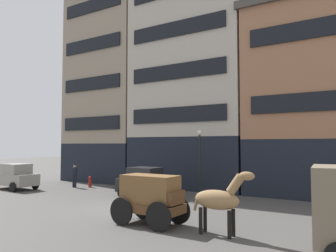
{
  "coord_description": "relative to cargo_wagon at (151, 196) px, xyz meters",
  "views": [
    {
      "loc": [
        10.75,
        -13.29,
        3.22
      ],
      "look_at": [
        1.35,
        1.91,
        4.23
      ],
      "focal_mm": 35.15,
      "sensor_mm": 36.0,
      "label": 1
    }
  ],
  "objects": [
    {
      "name": "ground_plane",
      "position": [
        -3.14,
        2.29,
        -1.15
      ],
      "size": [
        120.0,
        120.0,
        0.0
      ],
      "primitive_type": "plane",
      "color": "#4C4947"
    },
    {
      "name": "building_far_left",
      "position": [
        -12.44,
        11.81,
        7.55
      ],
      "size": [
        7.91,
        5.98,
        17.3
      ],
      "color": "black",
      "rests_on": "ground_plane"
    },
    {
      "name": "building_center_left",
      "position": [
        -4.08,
        11.81,
        7.25
      ],
      "size": [
        9.5,
        5.98,
        16.7
      ],
      "color": "black",
      "rests_on": "ground_plane"
    },
    {
      "name": "building_center_right",
      "position": [
        5.22,
        11.82,
        5.11
      ],
      "size": [
        9.79,
        5.98,
        12.44
      ],
      "color": "black",
      "rests_on": "ground_plane"
    },
    {
      "name": "cargo_wagon",
      "position": [
        0.0,
        0.0,
        0.0
      ],
      "size": [
        2.93,
        1.55,
        1.98
      ],
      "color": "brown",
      "rests_on": "ground_plane"
    },
    {
      "name": "draft_horse",
      "position": [
        2.95,
        -0.0,
        0.12
      ],
      "size": [
        2.35,
        0.63,
        2.3
      ],
      "color": "#937047",
      "rests_on": "ground_plane"
    },
    {
      "name": "sedan_dark",
      "position": [
        -4.01,
        5.3,
        -0.23
      ],
      "size": [
        3.75,
        1.96,
        1.83
      ],
      "color": "black",
      "rests_on": "ground_plane"
    },
    {
      "name": "sedan_light",
      "position": [
        -14.24,
        3.44,
        -0.23
      ],
      "size": [
        3.77,
        2.0,
        1.83
      ],
      "color": "gray",
      "rests_on": "ground_plane"
    },
    {
      "name": "pedestrian_officer",
      "position": [
        -11.44,
        6.43,
        -0.17
      ],
      "size": [
        0.4,
        0.4,
        1.79
      ],
      "color": "black",
      "rests_on": "ground_plane"
    },
    {
      "name": "streetlamp_curbside",
      "position": [
        -1.44,
        7.37,
        1.52
      ],
      "size": [
        0.32,
        0.32,
        4.12
      ],
      "color": "black",
      "rests_on": "ground_plane"
    },
    {
      "name": "fire_hydrant_curbside",
      "position": [
        -10.51,
        7.1,
        -0.72
      ],
      "size": [
        0.24,
        0.24,
        0.83
      ],
      "color": "maroon",
      "rests_on": "ground_plane"
    }
  ]
}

